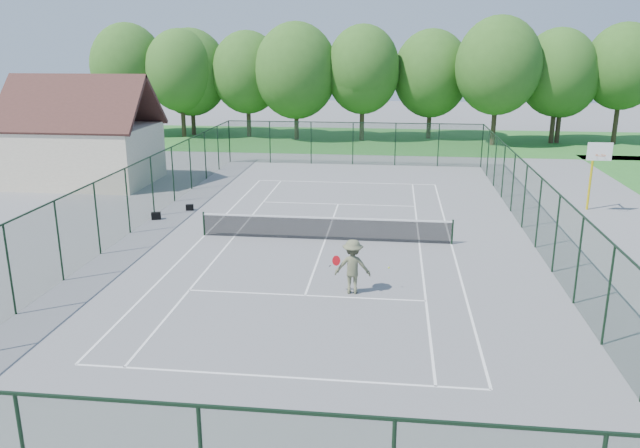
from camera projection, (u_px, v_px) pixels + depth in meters
The scene contains 11 objects.
ground at pixel (325, 240), 27.55m from camera, with size 140.00×140.00×0.00m, color slate.
grass_far at pixel (361, 140), 56.16m from camera, with size 80.00×16.00×0.01m, color #30792C.
court_lines at pixel (325, 240), 27.55m from camera, with size 11.05×23.85×0.01m.
tennis_net at pixel (325, 227), 27.39m from camera, with size 11.08×0.08×1.10m.
fence_enclosure at pixel (325, 206), 27.11m from camera, with size 18.05×36.05×3.02m.
utility_building at pixel (83, 133), 38.02m from camera, with size 8.60×6.27×6.63m.
tree_line_far at pixel (363, 72), 54.50m from camera, with size 39.40×6.40×9.70m.
basketball_goal at pixel (596, 163), 31.39m from camera, with size 1.20×1.43×3.65m.
sports_bag_a at pixel (156, 216), 30.69m from camera, with size 0.45×0.27×0.36m, color black.
sports_bag_b at pixel (190, 207), 32.39m from camera, with size 0.39×0.24×0.30m, color black.
tennis_player at pixel (353, 266), 21.44m from camera, with size 2.15×0.84×1.93m.
Camera 1 is at (2.84, -26.11, 8.34)m, focal length 35.00 mm.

